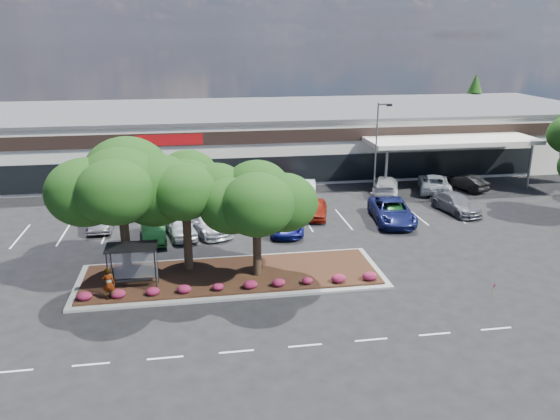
{
  "coord_description": "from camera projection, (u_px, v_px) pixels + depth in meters",
  "views": [
    {
      "loc": [
        -3.9,
        -25.76,
        13.77
      ],
      "look_at": [
        1.65,
        8.61,
        2.6
      ],
      "focal_mm": 35.0,
      "sensor_mm": 36.0,
      "label": 1
    }
  ],
  "objects": [
    {
      "name": "car_1",
      "position": [
        153.0,
        230.0,
        38.25
      ],
      "size": [
        2.12,
        4.69,
        1.49
      ],
      "primitive_type": "imported",
      "rotation": [
        0.0,
        0.0,
        0.12
      ],
      "color": "#16441B",
      "rests_on": "ground"
    },
    {
      "name": "car_13",
      "position": [
        307.0,
        186.0,
        49.58
      ],
      "size": [
        2.13,
        4.33,
        1.37
      ],
      "primitive_type": "imported",
      "rotation": [
        0.0,
        0.0,
        2.97
      ],
      "color": "#A8ADB5",
      "rests_on": "ground"
    },
    {
      "name": "car_16",
      "position": [
        434.0,
        183.0,
        50.19
      ],
      "size": [
        4.38,
        6.3,
        1.6
      ],
      "primitive_type": "imported",
      "rotation": [
        0.0,
        0.0,
        2.81
      ],
      "color": "silver",
      "rests_on": "ground"
    },
    {
      "name": "conifer_north_east",
      "position": [
        473.0,
        107.0,
        74.16
      ],
      "size": [
        3.96,
        3.96,
        9.0
      ],
      "primitive_type": "cone",
      "color": "#133912",
      "rests_on": "ground"
    },
    {
      "name": "retail_store",
      "position": [
        229.0,
        137.0,
        59.94
      ],
      "size": [
        80.4,
        25.2,
        6.25
      ],
      "color": "white",
      "rests_on": "ground"
    },
    {
      "name": "car_0",
      "position": [
        102.0,
        217.0,
        40.78
      ],
      "size": [
        1.83,
        4.93,
        1.61
      ],
      "primitive_type": "imported",
      "rotation": [
        0.0,
        0.0,
        0.02
      ],
      "color": "#5B5A62",
      "rests_on": "ground"
    },
    {
      "name": "car_9",
      "position": [
        78.0,
        195.0,
        46.69
      ],
      "size": [
        3.43,
        5.65,
        1.47
      ],
      "primitive_type": "imported",
      "rotation": [
        0.0,
        0.0,
        3.34
      ],
      "color": "#4E4F55",
      "rests_on": "ground"
    },
    {
      "name": "island_tree_west",
      "position": [
        123.0,
        213.0,
        30.75
      ],
      "size": [
        7.2,
        7.2,
        7.89
      ],
      "primitive_type": null,
      "color": "#133912",
      "rests_on": "landscape_island"
    },
    {
      "name": "shrub_row",
      "position": [
        235.0,
        285.0,
        30.34
      ],
      "size": [
        17.0,
        0.8,
        0.5
      ],
      "primitive_type": null,
      "color": "#962149",
      "rests_on": "landscape_island"
    },
    {
      "name": "island_tree_east",
      "position": [
        257.0,
        222.0,
        31.35
      ],
      "size": [
        5.8,
        5.8,
        6.5
      ],
      "primitive_type": null,
      "color": "#133912",
      "rests_on": "landscape_island"
    },
    {
      "name": "car_10",
      "position": [
        143.0,
        191.0,
        47.43
      ],
      "size": [
        2.82,
        5.81,
        1.63
      ],
      "primitive_type": "imported",
      "rotation": [
        0.0,
        0.0,
        3.24
      ],
      "color": "#5A5961",
      "rests_on": "ground"
    },
    {
      "name": "car_7",
      "position": [
        394.0,
        214.0,
        41.83
      ],
      "size": [
        3.12,
        5.08,
        1.37
      ],
      "primitive_type": "imported",
      "rotation": [
        0.0,
        0.0,
        -0.27
      ],
      "color": "#154C1C",
      "rests_on": "ground"
    },
    {
      "name": "car_14",
      "position": [
        291.0,
        184.0,
        50.06
      ],
      "size": [
        2.72,
        5.49,
        1.53
      ],
      "primitive_type": "imported",
      "rotation": [
        0.0,
        0.0,
        3.25
      ],
      "color": "maroon",
      "rests_on": "ground"
    },
    {
      "name": "survey_stake",
      "position": [
        494.0,
        289.0,
        29.7
      ],
      "size": [
        0.08,
        0.14,
        0.91
      ],
      "color": "#9F7853",
      "rests_on": "ground"
    },
    {
      "name": "light_pole",
      "position": [
        377.0,
        157.0,
        47.57
      ],
      "size": [
        1.38,
        0.86,
        8.35
      ],
      "rotation": [
        0.0,
        0.0,
        0.42
      ],
      "color": "gray",
      "rests_on": "ground"
    },
    {
      "name": "car_3",
      "position": [
        207.0,
        222.0,
        39.84
      ],
      "size": [
        4.02,
        5.89,
        1.58
      ],
      "primitive_type": "imported",
      "rotation": [
        0.0,
        0.0,
        0.36
      ],
      "color": "silver",
      "rests_on": "ground"
    },
    {
      "name": "ground",
      "position": [
        275.0,
        307.0,
        29.02
      ],
      "size": [
        160.0,
        160.0,
        0.0
      ],
      "primitive_type": "plane",
      "color": "black",
      "rests_on": "ground"
    },
    {
      "name": "car_12",
      "position": [
        252.0,
        187.0,
        49.47
      ],
      "size": [
        4.01,
        5.41,
        1.37
      ],
      "primitive_type": "imported",
      "rotation": [
        0.0,
        0.0,
        2.74
      ],
      "color": "brown",
      "rests_on": "ground"
    },
    {
      "name": "island_tree_mid",
      "position": [
        186.0,
        211.0,
        32.02
      ],
      "size": [
        6.6,
        6.6,
        7.32
      ],
      "primitive_type": null,
      "color": "#133912",
      "rests_on": "landscape_island"
    },
    {
      "name": "car_2",
      "position": [
        181.0,
        226.0,
        39.06
      ],
      "size": [
        2.64,
        4.73,
        1.52
      ],
      "primitive_type": "imported",
      "rotation": [
        0.0,
        0.0,
        0.2
      ],
      "color": "#B4BCC1",
      "rests_on": "ground"
    },
    {
      "name": "car_4",
      "position": [
        285.0,
        222.0,
        39.95
      ],
      "size": [
        2.7,
        5.27,
        1.42
      ],
      "primitive_type": "imported",
      "rotation": [
        0.0,
        0.0,
        -0.07
      ],
      "color": "navy",
      "rests_on": "ground"
    },
    {
      "name": "car_5",
      "position": [
        316.0,
        209.0,
        43.05
      ],
      "size": [
        2.64,
        4.38,
        1.39
      ],
      "primitive_type": "imported",
      "rotation": [
        0.0,
        0.0,
        -0.26
      ],
      "color": "maroon",
      "rests_on": "ground"
    },
    {
      "name": "car_17",
      "position": [
        465.0,
        182.0,
        50.8
      ],
      "size": [
        3.06,
        4.64,
        1.45
      ],
      "primitive_type": "imported",
      "rotation": [
        0.0,
        0.0,
        3.52
      ],
      "color": "black",
      "rests_on": "ground"
    },
    {
      "name": "car_11",
      "position": [
        206.0,
        194.0,
        46.91
      ],
      "size": [
        4.11,
        5.64,
        1.52
      ],
      "primitive_type": "imported",
      "rotation": [
        0.0,
        0.0,
        3.57
      ],
      "color": "silver",
      "rests_on": "ground"
    },
    {
      "name": "car_8",
      "position": [
        456.0,
        203.0,
        44.32
      ],
      "size": [
        2.9,
        5.39,
        1.48
      ],
      "primitive_type": "imported",
      "rotation": [
        0.0,
        0.0,
        0.17
      ],
      "color": "slate",
      "rests_on": "ground"
    },
    {
      "name": "bus_shelter",
      "position": [
        132.0,
        254.0,
        29.95
      ],
      "size": [
        2.75,
        1.55,
        2.59
      ],
      "color": "black",
      "rests_on": "landscape_island"
    },
    {
      "name": "landscape_island",
      "position": [
        232.0,
        276.0,
        32.44
      ],
      "size": [
        18.0,
        6.0,
        0.26
      ],
      "color": "gray",
      "rests_on": "ground"
    },
    {
      "name": "lane_markings",
      "position": [
        251.0,
        238.0,
        38.79
      ],
      "size": [
        33.12,
        20.06,
        0.01
      ],
      "color": "silver",
      "rests_on": "ground"
    },
    {
      "name": "car_15",
      "position": [
        385.0,
        185.0,
        49.5
      ],
      "size": [
        3.99,
        5.92,
        1.59
      ],
      "primitive_type": "imported",
      "rotation": [
        0.0,
        0.0,
        2.79
      ],
      "color": "silver",
      "rests_on": "ground"
    },
    {
      "name": "person_waiting",
      "position": [
        109.0,
        284.0,
        29.02
      ],
      "size": [
        0.67,
        0.44,
        1.82
      ],
      "primitive_type": "imported",
      "rotation": [
        0.0,
        0.0,
        3.14
      ],
      "color": "#594C47",
      "rests_on": "landscape_island"
    },
    {
      "name": "car_6",
      "position": [
        392.0,
        211.0,
        42.0
      ],
      "size": [
        3.63,
        6.51,
        1.72
      ],
      "primitive_type": "imported",
      "rotation": [
        0.0,
        0.0,
        -0.13
      ],
      "color": "navy",
      "rests_on": "ground"
    }
  ]
}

